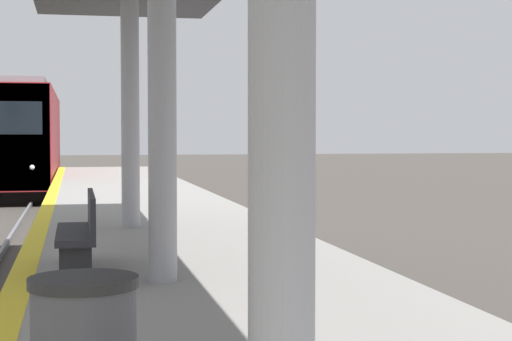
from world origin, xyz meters
name	(u,v)px	position (x,y,z in m)	size (l,w,h in m)	color
train	(23,139)	(0.00, 37.99, 2.34)	(2.88, 18.10, 4.61)	black
bench	(81,229)	(2.32, 8.68, 1.47)	(0.44, 1.95, 0.92)	#28282D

